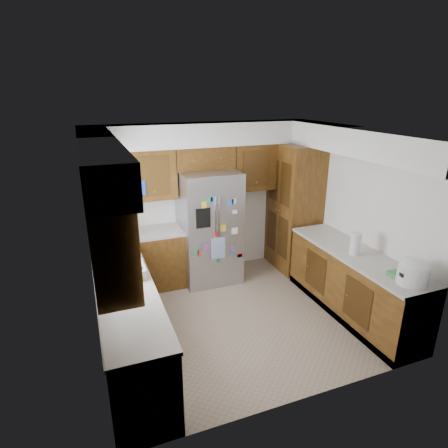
% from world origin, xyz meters
% --- Properties ---
extents(floor, '(3.60, 3.60, 0.00)m').
position_xyz_m(floor, '(0.00, 0.00, 0.00)').
color(floor, tan).
rests_on(floor, ground).
extents(room_shell, '(3.64, 3.24, 2.52)m').
position_xyz_m(room_shell, '(-0.11, 0.36, 1.82)').
color(room_shell, white).
rests_on(room_shell, ground).
extents(left_counter_run, '(1.36, 3.20, 0.92)m').
position_xyz_m(left_counter_run, '(-1.36, 0.03, 0.43)').
color(left_counter_run, '#43280C').
rests_on(left_counter_run, ground).
extents(right_counter_run, '(0.63, 2.25, 0.92)m').
position_xyz_m(right_counter_run, '(1.50, -0.47, 0.42)').
color(right_counter_run, '#43280C').
rests_on(right_counter_run, ground).
extents(pantry, '(0.60, 0.90, 2.15)m').
position_xyz_m(pantry, '(1.50, 1.15, 1.07)').
color(pantry, '#43280C').
rests_on(pantry, ground).
extents(fridge, '(0.90, 0.79, 1.80)m').
position_xyz_m(fridge, '(-0.00, 1.20, 0.90)').
color(fridge, gray).
rests_on(fridge, ground).
extents(bridge_cabinet, '(0.96, 0.34, 0.35)m').
position_xyz_m(bridge_cabinet, '(0.00, 1.43, 1.98)').
color(bridge_cabinet, '#43280C').
rests_on(bridge_cabinet, fridge).
extents(fridge_top_items, '(0.75, 0.31, 0.27)m').
position_xyz_m(fridge_top_items, '(-0.10, 1.45, 2.28)').
color(fridge_top_items, '#272CC9').
rests_on(fridge_top_items, bridge_cabinet).
extents(sink_assembly, '(0.52, 0.73, 0.37)m').
position_xyz_m(sink_assembly, '(-1.50, 0.10, 0.99)').
color(sink_assembly, silver).
rests_on(sink_assembly, left_counter_run).
extents(left_counter_clutter, '(0.30, 0.77, 0.38)m').
position_xyz_m(left_counter_clutter, '(-1.45, 0.81, 1.05)').
color(left_counter_clutter, black).
rests_on(left_counter_clutter, left_counter_run).
extents(rice_cooker, '(0.35, 0.34, 0.30)m').
position_xyz_m(rice_cooker, '(1.50, -1.38, 1.07)').
color(rice_cooker, white).
rests_on(rice_cooker, right_counter_run).
extents(paper_towel, '(0.13, 0.13, 0.30)m').
position_xyz_m(paper_towel, '(1.43, -0.51, 1.07)').
color(paper_towel, white).
rests_on(paper_towel, right_counter_run).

